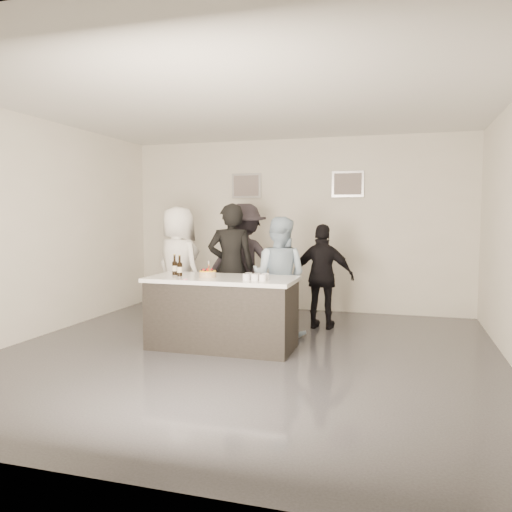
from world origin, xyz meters
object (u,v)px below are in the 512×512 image
(person_guest_left, at_px, (178,267))
(person_guest_back, at_px, (244,263))
(person_guest_right, at_px, (323,277))
(person_main_black, at_px, (231,267))
(bar_counter, at_px, (222,312))
(beer_bottle_a, at_px, (175,265))
(beer_bottle_b, at_px, (180,266))
(person_main_blue, at_px, (279,276))
(cake, at_px, (208,274))

(person_guest_left, relative_size, person_guest_back, 0.97)
(person_guest_left, bearing_deg, person_guest_right, -139.96)
(person_main_black, relative_size, person_guest_left, 1.02)
(bar_counter, relative_size, beer_bottle_a, 7.15)
(beer_bottle_a, bearing_deg, beer_bottle_b, -43.34)
(beer_bottle_b, distance_m, person_main_blue, 1.43)
(bar_counter, xyz_separation_m, cake, (-0.17, -0.05, 0.49))
(cake, relative_size, beer_bottle_a, 0.81)
(person_guest_back, bearing_deg, beer_bottle_a, 62.10)
(person_main_blue, relative_size, person_guest_back, 0.89)
(person_guest_right, bearing_deg, beer_bottle_b, 46.78)
(person_main_black, xyz_separation_m, person_guest_right, (1.26, 0.50, -0.15))
(bar_counter, relative_size, person_guest_right, 1.20)
(cake, xyz_separation_m, person_guest_left, (-0.87, 0.99, -0.04))
(bar_counter, height_order, person_main_blue, person_main_blue)
(beer_bottle_a, distance_m, person_guest_left, 0.97)
(cake, bearing_deg, beer_bottle_b, -177.58)
(person_main_blue, bearing_deg, beer_bottle_b, 46.51)
(person_guest_left, bearing_deg, person_main_black, -153.81)
(cake, relative_size, person_main_blue, 0.13)
(cake, relative_size, person_guest_right, 0.14)
(beer_bottle_a, relative_size, person_guest_left, 0.14)
(cake, distance_m, person_guest_left, 1.32)
(person_guest_right, bearing_deg, cake, 54.09)
(beer_bottle_b, height_order, person_guest_right, person_guest_right)
(person_main_blue, height_order, person_guest_left, person_guest_left)
(person_guest_back, bearing_deg, cake, 79.95)
(cake, height_order, person_guest_left, person_guest_left)
(person_guest_right, distance_m, person_guest_back, 1.30)
(beer_bottle_a, xyz_separation_m, person_main_black, (0.47, 0.88, -0.11))
(beer_bottle_a, xyz_separation_m, person_guest_back, (0.45, 1.56, -0.10))
(person_guest_left, height_order, person_guest_right, person_guest_left)
(person_main_black, xyz_separation_m, person_main_blue, (0.73, -0.08, -0.09))
(bar_counter, relative_size, beer_bottle_b, 7.15)
(beer_bottle_a, relative_size, beer_bottle_b, 1.00)
(bar_counter, height_order, beer_bottle_b, beer_bottle_b)
(bar_counter, distance_m, beer_bottle_a, 0.89)
(bar_counter, xyz_separation_m, person_main_black, (-0.20, 0.93, 0.47))
(person_main_black, bearing_deg, beer_bottle_a, 44.44)
(person_guest_right, bearing_deg, person_main_blue, 51.62)
(person_main_black, bearing_deg, person_main_blue, 156.13)
(person_main_black, height_order, person_guest_left, person_main_black)
(beer_bottle_b, height_order, person_main_blue, person_main_blue)
(cake, height_order, person_main_blue, person_main_blue)
(beer_bottle_a, height_order, person_guest_right, person_guest_right)
(beer_bottle_a, distance_m, person_guest_right, 2.23)
(cake, distance_m, person_guest_right, 1.93)
(person_main_blue, xyz_separation_m, person_guest_right, (0.53, 0.58, -0.05))
(beer_bottle_b, bearing_deg, person_main_blue, 40.52)
(beer_bottle_a, height_order, person_guest_back, person_guest_back)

